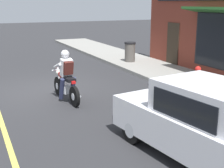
{
  "coord_description": "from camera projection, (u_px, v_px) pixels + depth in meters",
  "views": [
    {
      "loc": [
        -2.37,
        -10.69,
        3.01
      ],
      "look_at": [
        0.94,
        -3.53,
        0.95
      ],
      "focal_mm": 50.0,
      "sensor_mm": 36.0,
      "label": 1
    }
  ],
  "objects": [
    {
      "name": "motorcycle_with_rider",
      "position": [
        66.0,
        80.0,
        9.74
      ],
      "size": [
        0.59,
        2.02,
        1.62
      ],
      "color": "black",
      "rests_on": "ground"
    },
    {
      "name": "sidewalk_curb",
      "position": [
        135.0,
        62.0,
        15.86
      ],
      "size": [
        2.6,
        22.0,
        0.14
      ],
      "primitive_type": "cube",
      "color": "gray",
      "rests_on": "ground"
    },
    {
      "name": "fire_hydrant",
      "position": [
        197.0,
        80.0,
        10.2
      ],
      "size": [
        0.36,
        0.24,
        0.88
      ],
      "color": "red",
      "rests_on": "sidewalk_curb"
    },
    {
      "name": "trash_bin",
      "position": [
        130.0,
        52.0,
        15.62
      ],
      "size": [
        0.56,
        0.56,
        0.98
      ],
      "color": "#514C47",
      "rests_on": "sidewalk_curb"
    },
    {
      "name": "storefront_building",
      "position": [
        217.0,
        26.0,
        12.53
      ],
      "size": [
        1.25,
        9.18,
        4.2
      ],
      "color": "maroon",
      "rests_on": "ground"
    },
    {
      "name": "car_hatchback",
      "position": [
        201.0,
        121.0,
        6.08
      ],
      "size": [
        2.12,
        3.96,
        1.57
      ],
      "color": "black",
      "rests_on": "ground"
    },
    {
      "name": "ground_plane",
      "position": [
        47.0,
        90.0,
        11.11
      ],
      "size": [
        80.0,
        80.0,
        0.0
      ],
      "primitive_type": "plane",
      "color": "#2B2B2D"
    }
  ]
}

